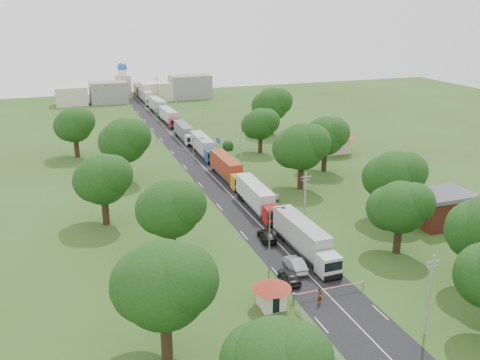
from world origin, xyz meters
name	(u,v)px	position (x,y,z in m)	size (l,w,h in m)	color
ground	(253,217)	(0.00, 0.00, 0.00)	(260.00, 260.00, 0.00)	#2F4717
road	(216,180)	(0.00, 20.00, 0.00)	(8.00, 200.00, 0.04)	black
boom_barrier	(319,291)	(-1.36, -25.00, 0.89)	(9.22, 0.35, 1.18)	slate
guard_booth	(272,290)	(-7.20, -25.00, 2.16)	(4.40, 4.40, 3.45)	beige
guard_rail	(333,356)	(-5.00, -35.00, 0.00)	(0.10, 17.00, 1.70)	slate
info_sign	(218,143)	(5.20, 35.00, 3.00)	(0.12, 3.10, 4.10)	slate
pole_0	(429,294)	(5.50, -35.00, 4.68)	(1.60, 0.24, 9.00)	gray
pole_1	(305,200)	(5.50, -7.00, 4.68)	(1.60, 0.24, 9.00)	gray
pole_2	(241,152)	(5.50, 21.00, 4.68)	(1.60, 0.24, 9.00)	gray
pole_3	(202,123)	(5.50, 49.00, 4.68)	(1.60, 0.24, 9.00)	gray
pole_4	(176,103)	(5.50, 77.00, 4.68)	(1.60, 0.24, 9.00)	gray
pole_5	(157,89)	(5.50, 105.00, 4.68)	(1.60, 0.24, 9.00)	gray
lamp_0	(271,241)	(-5.35, -20.00, 5.55)	(2.03, 0.22, 10.00)	slate
lamp_1	(195,161)	(-5.35, 15.00, 5.55)	(2.03, 0.22, 10.00)	slate
lamp_2	(157,121)	(-5.35, 50.00, 5.55)	(2.03, 0.22, 10.00)	slate
tree_2	(400,207)	(13.99, -17.86, 6.60)	(8.00, 8.00, 10.10)	#382616
tree_3	(394,175)	(19.99, -7.84, 7.22)	(8.80, 8.80, 11.07)	#382616
tree_4	(301,147)	(12.99, 10.17, 7.85)	(9.60, 9.60, 12.05)	#382616
tree_5	(325,136)	(21.99, 18.16, 7.22)	(8.80, 8.80, 11.07)	#382616
tree_6	(260,124)	(14.99, 35.14, 6.60)	(8.00, 8.00, 10.10)	#382616
tree_7	(272,104)	(23.99, 50.17, 7.85)	(9.60, 9.60, 12.05)	#382616
tree_9	(163,284)	(-20.01, -29.83, 7.85)	(9.60, 9.60, 12.05)	#382616
tree_10	(170,208)	(-15.01, -9.84, 7.22)	(8.80, 8.80, 11.07)	#382616
tree_11	(103,179)	(-22.01, 5.16, 7.22)	(8.80, 8.80, 11.07)	#382616
tree_12	(125,140)	(-16.01, 25.17, 7.85)	(9.60, 9.60, 12.05)	#382616
tree_13	(74,124)	(-24.01, 45.16, 7.22)	(8.80, 8.80, 11.07)	#382616
house_brick	(442,208)	(26.00, -12.00, 2.65)	(8.60, 6.60, 5.20)	maroon
house_cream	(331,137)	(30.00, 30.00, 3.64)	(10.08, 10.08, 5.80)	beige
distant_town	(141,91)	(0.68, 110.00, 3.49)	(52.00, 8.00, 8.00)	gray
church	(123,83)	(-4.00, 118.00, 5.39)	(5.00, 5.00, 12.30)	beige
truck_0	(305,238)	(2.01, -14.25, 2.29)	(2.91, 15.61, 4.32)	silver
truck_1	(257,197)	(1.78, 2.80, 2.20)	(2.85, 14.98, 4.15)	#AB1314
truck_2	(227,168)	(2.15, 19.33, 2.24)	(2.69, 15.26, 4.23)	orange
truck_3	(203,146)	(2.38, 37.08, 2.18)	(2.79, 14.84, 4.11)	#1A55A1
truck_4	(184,132)	(1.71, 51.92, 2.01)	(2.35, 13.66, 3.79)	silver
truck_5	(169,116)	(2.07, 71.14, 2.12)	(2.96, 14.44, 3.99)	maroon
truck_6	(158,106)	(2.03, 86.92, 2.26)	(3.34, 15.40, 4.25)	#2A712B
truck_7	(146,97)	(1.73, 105.28, 2.18)	(3.11, 14.90, 4.12)	silver
truck_8	(139,90)	(1.67, 120.69, 2.03)	(2.81, 13.81, 3.82)	maroon
car_lane_front	(289,276)	(-3.00, -20.50, 0.73)	(1.73, 4.29, 1.46)	black
car_lane_mid	(295,264)	(-1.03, -18.00, 0.80)	(1.70, 4.87, 1.61)	#989BA0
car_lane_rear	(267,236)	(-1.06, -8.55, 0.72)	(2.02, 4.97, 1.44)	black
car_verge_near	(267,193)	(5.50, 7.64, 0.77)	(2.57, 5.57, 1.55)	silver
car_verge_far	(233,164)	(5.50, 26.32, 0.77)	(1.81, 4.51, 1.54)	#56595E
pedestrian_near	(320,297)	(-1.89, -26.28, 0.96)	(0.70, 0.46, 1.93)	gray
pedestrian_booth	(282,290)	(-5.22, -23.43, 0.84)	(0.81, 0.63, 1.67)	gray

